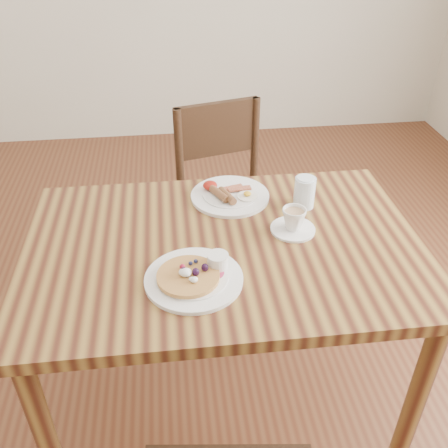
# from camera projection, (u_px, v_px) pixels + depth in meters

# --- Properties ---
(ground) EXTENTS (5.00, 5.00, 0.00)m
(ground) POSITION_uv_depth(u_px,v_px,m) (224.00, 399.00, 1.93)
(ground) COLOR #582B19
(ground) RESTS_ON ground
(dining_table) EXTENTS (1.20, 0.80, 0.75)m
(dining_table) POSITION_uv_depth(u_px,v_px,m) (224.00, 268.00, 1.56)
(dining_table) COLOR olive
(dining_table) RESTS_ON ground
(chair_far) EXTENTS (0.51, 0.51, 0.88)m
(chair_far) POSITION_uv_depth(u_px,v_px,m) (228.00, 196.00, 2.22)
(chair_far) COLOR #362013
(chair_far) RESTS_ON ground
(pancake_plate) EXTENTS (0.27, 0.27, 0.06)m
(pancake_plate) POSITION_uv_depth(u_px,v_px,m) (195.00, 276.00, 1.36)
(pancake_plate) COLOR white
(pancake_plate) RESTS_ON dining_table
(breakfast_plate) EXTENTS (0.27, 0.27, 0.04)m
(breakfast_plate) POSITION_uv_depth(u_px,v_px,m) (229.00, 195.00, 1.71)
(breakfast_plate) COLOR white
(breakfast_plate) RESTS_ON dining_table
(teacup_saucer) EXTENTS (0.14, 0.14, 0.08)m
(teacup_saucer) POSITION_uv_depth(u_px,v_px,m) (293.00, 221.00, 1.54)
(teacup_saucer) COLOR white
(teacup_saucer) RESTS_ON dining_table
(water_glass) EXTENTS (0.07, 0.07, 0.11)m
(water_glass) POSITION_uv_depth(u_px,v_px,m) (304.00, 192.00, 1.65)
(water_glass) COLOR silver
(water_glass) RESTS_ON dining_table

